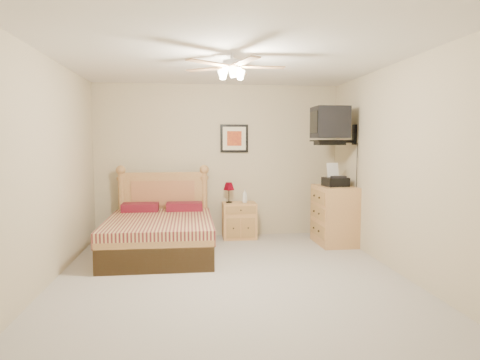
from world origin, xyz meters
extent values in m
plane|color=#9F988F|center=(0.00, 0.00, 0.00)|extent=(4.50, 4.50, 0.00)
cube|color=white|center=(0.00, 0.00, 2.50)|extent=(4.00, 4.50, 0.04)
cube|color=#BBAC8A|center=(0.00, 2.25, 1.25)|extent=(4.00, 0.04, 2.50)
cube|color=#BBAC8A|center=(0.00, -2.25, 1.25)|extent=(4.00, 0.04, 2.50)
cube|color=#BBAC8A|center=(-2.00, 0.00, 1.25)|extent=(0.04, 4.50, 2.50)
cube|color=#BBAC8A|center=(2.00, 0.00, 1.25)|extent=(0.04, 4.50, 2.50)
cube|color=tan|center=(0.33, 2.00, 0.29)|extent=(0.54, 0.40, 0.58)
imported|color=silver|center=(0.42, 2.01, 0.69)|extent=(0.10, 0.11, 0.22)
cube|color=black|center=(0.27, 2.23, 1.62)|extent=(0.46, 0.04, 0.46)
cube|color=#B07F4D|center=(1.73, 1.44, 0.45)|extent=(0.54, 0.77, 0.89)
imported|color=#B2A38D|center=(1.71, 1.65, 0.91)|extent=(0.26, 0.31, 0.02)
imported|color=tan|center=(1.74, 1.66, 0.93)|extent=(0.26, 0.31, 0.02)
camera|label=1|loc=(-0.45, -4.82, 1.55)|focal=32.00mm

